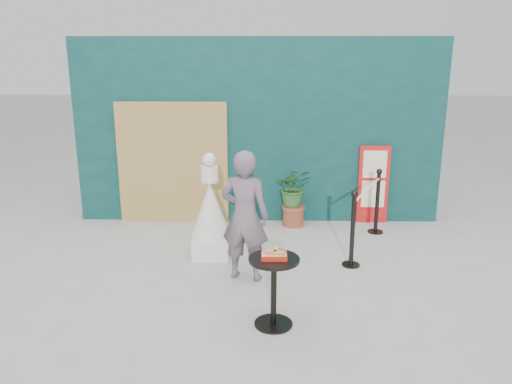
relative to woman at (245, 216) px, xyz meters
The scene contains 10 objects.
ground 1.11m from the woman, 80.25° to the right, with size 60.00×60.00×0.00m, color #ADAAA5.
back_wall 2.51m from the woman, 86.97° to the left, with size 6.00×0.30×3.00m, color #0B3130.
bamboo_fence 2.55m from the woman, 120.06° to the left, with size 1.80×0.08×2.00m, color tan.
woman is the anchor object (origin of this frame).
menu_board 3.01m from the woman, 47.50° to the left, with size 0.50×0.07×1.30m.
statue 0.89m from the woman, 125.62° to the left, with size 0.57×0.57×1.47m.
cafe_table 1.22m from the woman, 73.18° to the right, with size 0.52×0.52×0.75m.
food_basket 1.18m from the woman, 73.05° to the right, with size 0.26×0.19×0.11m.
planter 2.16m from the woman, 70.75° to the left, with size 0.57×0.49×0.97m.
stanchion_barrier 2.03m from the woman, 32.02° to the left, with size 0.84×1.54×1.03m.
Camera 1 is at (0.12, -5.04, 2.73)m, focal length 35.00 mm.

